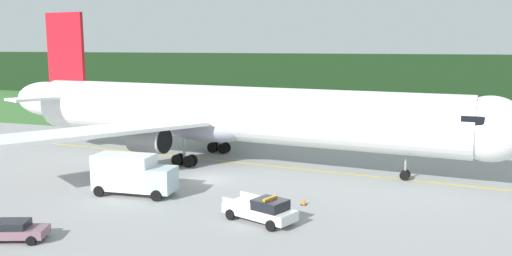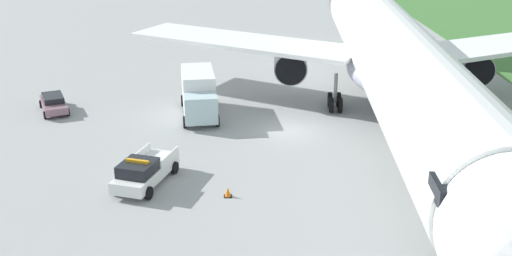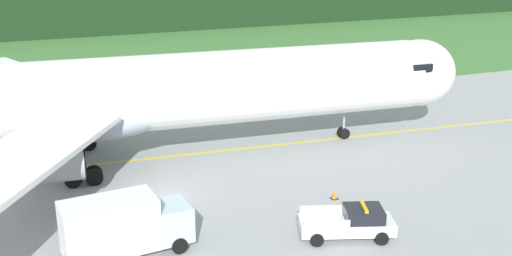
{
  "view_description": "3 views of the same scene",
  "coord_description": "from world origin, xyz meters",
  "px_view_note": "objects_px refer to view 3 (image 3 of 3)",
  "views": [
    {
      "loc": [
        20.11,
        -42.79,
        12.34
      ],
      "look_at": [
        1.36,
        9.46,
        3.49
      ],
      "focal_mm": 36.69,
      "sensor_mm": 36.0,
      "label": 1
    },
    {
      "loc": [
        42.76,
        -4.57,
        16.43
      ],
      "look_at": [
        4.84,
        -2.62,
        2.08
      ],
      "focal_mm": 44.27,
      "sensor_mm": 36.0,
      "label": 2
    },
    {
      "loc": [
        -8.25,
        -36.1,
        16.56
      ],
      "look_at": [
        6.58,
        -0.12,
        4.04
      ],
      "focal_mm": 42.26,
      "sensor_mm": 36.0,
      "label": 3
    }
  ],
  "objects_px": {
    "catering_truck": "(123,225)",
    "airliner": "(117,97)",
    "apron_cone": "(334,195)",
    "ops_pickup_truck": "(350,222)"
  },
  "relations": [
    {
      "from": "airliner",
      "to": "ops_pickup_truck",
      "type": "xyz_separation_m",
      "value": [
        9.95,
        -17.07,
        -4.19
      ]
    },
    {
      "from": "catering_truck",
      "to": "airliner",
      "type": "bearing_deg",
      "value": 80.49
    },
    {
      "from": "airliner",
      "to": "ops_pickup_truck",
      "type": "relative_size",
      "value": 10.22
    },
    {
      "from": "catering_truck",
      "to": "apron_cone",
      "type": "bearing_deg",
      "value": 8.43
    },
    {
      "from": "ops_pickup_truck",
      "to": "catering_truck",
      "type": "bearing_deg",
      "value": 167.13
    },
    {
      "from": "catering_truck",
      "to": "apron_cone",
      "type": "relative_size",
      "value": 12.03
    },
    {
      "from": "ops_pickup_truck",
      "to": "apron_cone",
      "type": "height_order",
      "value": "ops_pickup_truck"
    },
    {
      "from": "ops_pickup_truck",
      "to": "apron_cone",
      "type": "relative_size",
      "value": 9.85
    },
    {
      "from": "airliner",
      "to": "apron_cone",
      "type": "height_order",
      "value": "airliner"
    },
    {
      "from": "airliner",
      "to": "apron_cone",
      "type": "distance_m",
      "value": 17.56
    }
  ]
}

